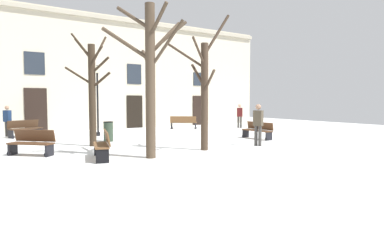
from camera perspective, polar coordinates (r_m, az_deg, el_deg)
The scene contains 15 objects.
ground_plane at distance 14.26m, azimuth 4.24°, elevation -4.24°, with size 35.08×35.08×0.00m, color white.
building_facade at distance 23.06m, azimuth -10.90°, elevation 8.21°, with size 21.93×0.60×7.58m.
tree_center at distance 12.34m, azimuth 2.18°, elevation 5.33°, with size 2.13×1.84×5.21m.
tree_left_of_center at distance 14.08m, azimuth -17.28°, elevation 5.35°, with size 1.92×2.23×4.78m.
tree_right_of_center at distance 10.79m, azimuth -7.37°, elevation 8.47°, with size 2.74×2.34×5.05m.
streetlamp at distance 18.07m, azimuth -16.40°, elevation 4.67°, with size 0.30×0.30×3.82m.
litter_bin at distance 15.54m, azimuth -14.60°, elevation -1.97°, with size 0.46×0.46×0.93m.
bench_by_litter_bin at distance 12.51m, azimuth -26.50°, elevation -3.63°, with size 1.49×1.44×0.89m.
bench_near_center_tree at distance 19.00m, azimuth -27.47°, elevation -1.33°, with size 1.73×1.16×0.89m.
bench_back_to_back_right at distance 16.42m, azimuth 11.56°, elevation -1.77°, with size 0.53×1.77×0.84m.
bench_near_lamp at distance 10.90m, azimuth -15.51°, elevation -4.20°, with size 0.84×1.70×0.94m.
bench_far_corner at distance 21.55m, azimuth -1.54°, elevation -0.41°, with size 1.65×1.43×0.88m.
person_near_bench at distance 13.77m, azimuth 11.63°, elevation -0.46°, with size 0.34×0.43×1.76m.
person_strolling at distance 22.74m, azimuth 8.45°, elevation 0.92°, with size 0.43×0.42×1.66m.
person_crossing_plaza at distance 19.65m, azimuth -29.91°, elevation 0.08°, with size 0.41×0.44×1.64m.
Camera 1 is at (-8.42, -11.35, 1.90)m, focal length 30.11 mm.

